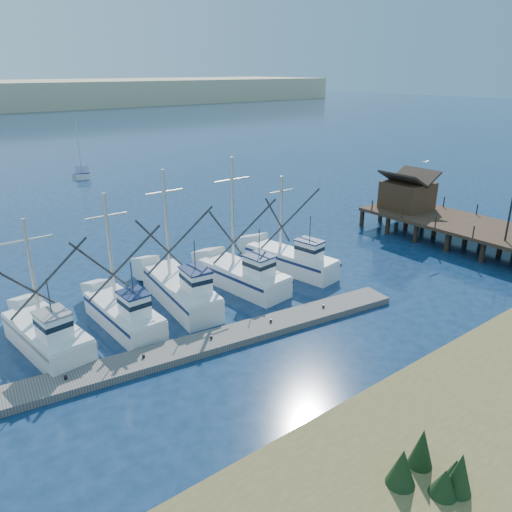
% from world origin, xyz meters
% --- Properties ---
extents(ground, '(500.00, 500.00, 0.00)m').
position_xyz_m(ground, '(0.00, 0.00, 0.00)').
color(ground, '#0C2338').
rests_on(ground, ground).
extents(floating_dock, '(31.53, 6.47, 0.42)m').
position_xyz_m(floating_dock, '(-9.13, 5.16, 0.21)').
color(floating_dock, slate).
rests_on(floating_dock, ground).
extents(timber_pier, '(7.00, 20.00, 8.00)m').
position_xyz_m(timber_pier, '(21.50, 8.46, 2.57)').
color(timber_pier, black).
rests_on(timber_pier, ground).
extents(trawler_fleet, '(30.91, 9.14, 9.30)m').
position_xyz_m(trawler_fleet, '(-9.92, 10.21, 0.97)').
color(trawler_fleet, silver).
rests_on(trawler_fleet, ground).
extents(sailboat_near, '(3.63, 6.28, 8.10)m').
position_xyz_m(sailboat_near, '(5.10, 56.77, 0.49)').
color(sailboat_near, silver).
rests_on(sailboat_near, ground).
extents(flying_gull, '(1.22, 0.22, 0.22)m').
position_xyz_m(flying_gull, '(19.28, 9.08, 7.18)').
color(flying_gull, white).
rests_on(flying_gull, ground).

